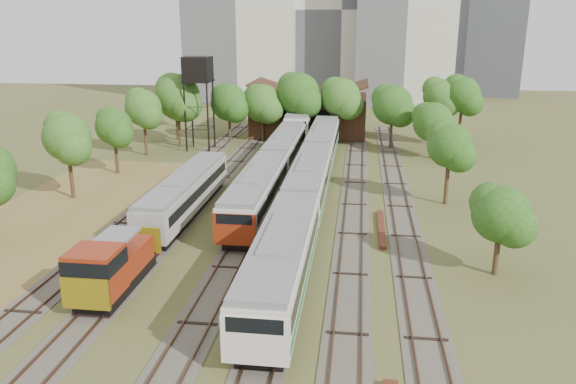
# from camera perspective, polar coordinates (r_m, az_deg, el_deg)

# --- Properties ---
(ground) EXTENTS (240.00, 240.00, 0.00)m
(ground) POSITION_cam_1_polar(r_m,az_deg,el_deg) (28.13, -6.99, -16.71)
(ground) COLOR #475123
(ground) RESTS_ON ground
(tracks) EXTENTS (24.60, 80.00, 0.19)m
(tracks) POSITION_cam_1_polar(r_m,az_deg,el_deg) (50.57, -0.84, -0.99)
(tracks) COLOR #4C473D
(tracks) RESTS_ON ground
(railcar_red_set) EXTENTS (3.00, 34.57, 3.71)m
(railcar_red_set) POSITION_cam_1_polar(r_m,az_deg,el_deg) (54.69, -1.53, 2.47)
(railcar_red_set) COLOR black
(railcar_red_set) RESTS_ON ground
(railcar_green_set) EXTENTS (3.11, 52.07, 3.85)m
(railcar_green_set) POSITION_cam_1_polar(r_m,az_deg,el_deg) (49.39, 2.16, 0.98)
(railcar_green_set) COLOR black
(railcar_green_set) RESTS_ON ground
(railcar_rear) EXTENTS (3.27, 16.08, 4.05)m
(railcar_rear) POSITION_cam_1_polar(r_m,az_deg,el_deg) (81.13, 1.44, 7.30)
(railcar_rear) COLOR black
(railcar_rear) RESTS_ON ground
(shunter_locomotive) EXTENTS (2.73, 8.10, 3.57)m
(shunter_locomotive) POSITION_cam_1_polar(r_m,az_deg,el_deg) (34.77, -17.65, -7.36)
(shunter_locomotive) COLOR black
(shunter_locomotive) RESTS_ON ground
(old_grey_coach) EXTENTS (2.76, 18.00, 3.40)m
(old_grey_coach) POSITION_cam_1_polar(r_m,az_deg,el_deg) (47.73, -10.32, -0.08)
(old_grey_coach) COLOR black
(old_grey_coach) RESTS_ON ground
(water_tower) EXTENTS (3.35, 3.35, 11.58)m
(water_tower) POSITION_cam_1_polar(r_m,az_deg,el_deg) (71.49, -9.16, 11.98)
(water_tower) COLOR black
(water_tower) RESTS_ON ground
(rail_pile_far) EXTENTS (0.51, 8.14, 0.26)m
(rail_pile_far) POSITION_cam_1_polar(r_m,az_deg,el_deg) (44.40, 9.46, -3.67)
(rail_pile_far) COLOR #5C2A1A
(rail_pile_far) RESTS_ON ground
(maintenance_shed) EXTENTS (16.45, 11.55, 7.58)m
(maintenance_shed) POSITION_cam_1_polar(r_m,az_deg,el_deg) (81.93, 2.23, 7.94)
(maintenance_shed) COLOR #321D12
(maintenance_shed) RESTS_ON ground
(tree_band_left) EXTENTS (7.51, 72.79, 8.32)m
(tree_band_left) POSITION_cam_1_polar(r_m,az_deg,el_deg) (53.12, -22.84, 4.40)
(tree_band_left) COLOR #382616
(tree_band_left) RESTS_ON ground
(tree_band_far) EXTENTS (41.22, 11.41, 9.39)m
(tree_band_far) POSITION_cam_1_polar(r_m,az_deg,el_deg) (74.45, 1.77, 9.45)
(tree_band_far) COLOR #382616
(tree_band_far) RESTS_ON ground
(tree_band_right) EXTENTS (5.02, 37.02, 7.26)m
(tree_band_right) POSITION_cam_1_polar(r_m,az_deg,el_deg) (56.32, 15.88, 4.92)
(tree_band_right) COLOR #382616
(tree_band_right) RESTS_ON ground
(tower_centre) EXTENTS (20.00, 18.00, 36.00)m
(tower_centre) POSITION_cam_1_polar(r_m,az_deg,el_deg) (122.76, 5.65, 17.87)
(tower_centre) COLOR beige
(tower_centre) RESTS_ON ground
(tower_far_right) EXTENTS (12.00, 12.00, 28.00)m
(tower_far_right) POSITION_cam_1_polar(r_m,az_deg,el_deg) (135.55, 19.90, 15.19)
(tower_far_right) COLOR #3D4045
(tower_far_right) RESTS_ON ground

